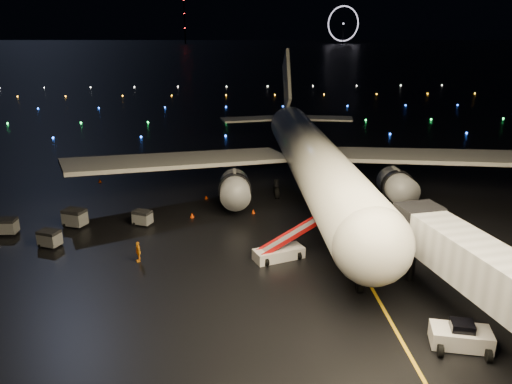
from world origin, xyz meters
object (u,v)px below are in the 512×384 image
(belt_loader, at_px, (279,242))
(airliner, at_px, (310,127))
(pushback_tug, at_px, (461,334))
(baggage_cart_3, at_px, (50,239))
(crew_c, at_px, (138,252))
(baggage_cart_0, at_px, (142,218))
(baggage_cart_1, at_px, (75,218))
(baggage_cart_2, at_px, (7,226))

(belt_loader, bearing_deg, airliner, 52.93)
(pushback_tug, height_order, baggage_cart_3, pushback_tug)
(belt_loader, xyz_separation_m, crew_c, (-12.41, 0.15, -0.64))
(crew_c, relative_size, baggage_cart_0, 1.04)
(baggage_cart_0, height_order, baggage_cart_1, baggage_cart_1)
(crew_c, bearing_deg, airliner, 113.24)
(baggage_cart_0, relative_size, baggage_cart_2, 0.94)
(pushback_tug, bearing_deg, baggage_cart_3, 164.72)
(baggage_cart_1, bearing_deg, baggage_cart_0, 22.69)
(airliner, height_order, pushback_tug, airliner)
(baggage_cart_1, height_order, baggage_cart_3, baggage_cart_1)
(baggage_cart_2, height_order, baggage_cart_3, baggage_cart_2)
(baggage_cart_3, bearing_deg, belt_loader, 12.05)
(baggage_cart_2, bearing_deg, belt_loader, -13.27)
(belt_loader, bearing_deg, baggage_cart_0, 125.59)
(baggage_cart_0, bearing_deg, pushback_tug, -18.72)
(crew_c, relative_size, baggage_cart_1, 0.87)
(airliner, relative_size, pushback_tug, 15.68)
(baggage_cart_1, distance_m, baggage_cart_2, 6.44)
(airliner, height_order, baggage_cart_3, airliner)
(pushback_tug, xyz_separation_m, baggage_cart_0, (-23.83, 22.50, -0.11))
(belt_loader, relative_size, baggage_cart_3, 3.45)
(baggage_cart_0, bearing_deg, baggage_cart_2, -147.64)
(airliner, relative_size, crew_c, 30.87)
(baggage_cart_0, bearing_deg, belt_loader, -8.95)
(belt_loader, distance_m, baggage_cart_3, 21.63)
(baggage_cart_0, height_order, baggage_cart_3, baggage_cart_3)
(baggage_cart_1, distance_m, baggage_cart_3, 5.13)
(airliner, xyz_separation_m, baggage_cart_3, (-26.83, -15.25, -7.48))
(belt_loader, height_order, baggage_cart_3, belt_loader)
(crew_c, bearing_deg, belt_loader, 66.05)
(crew_c, distance_m, baggage_cart_0, 8.82)
(crew_c, xyz_separation_m, baggage_cart_0, (-1.02, 8.76, -0.17))
(crew_c, xyz_separation_m, baggage_cart_1, (-7.95, 8.72, -0.02))
(pushback_tug, xyz_separation_m, baggage_cart_2, (-36.96, 20.72, -0.06))
(baggage_cart_2, relative_size, baggage_cart_3, 1.02)
(baggage_cart_2, bearing_deg, baggage_cart_3, -30.26)
(pushback_tug, xyz_separation_m, baggage_cart_1, (-30.76, 22.46, 0.04))
(crew_c, relative_size, baggage_cart_3, 1.00)
(airliner, relative_size, baggage_cart_3, 30.74)
(pushback_tug, relative_size, baggage_cart_0, 2.05)
(pushback_tug, bearing_deg, airliner, 111.96)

